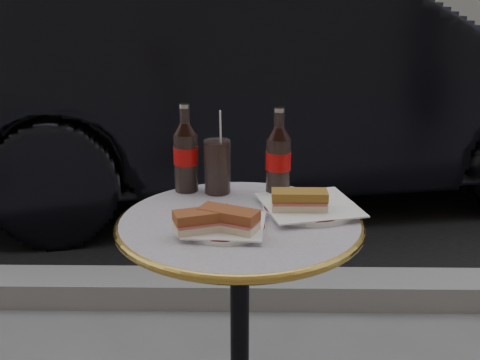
{
  "coord_description": "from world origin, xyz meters",
  "views": [
    {
      "loc": [
        0.02,
        -1.4,
        1.29
      ],
      "look_at": [
        0.0,
        0.05,
        0.82
      ],
      "focal_mm": 45.0,
      "sensor_mm": 36.0,
      "label": 1
    }
  ],
  "objects_px": {
    "bistro_table": "(240,346)",
    "cola_glass": "(217,166)",
    "plate_left": "(225,228)",
    "cola_bottle_right": "(278,153)",
    "parked_car": "(281,80)",
    "plate_right": "(309,208)",
    "cola_bottle_left": "(186,148)"
  },
  "relations": [
    {
      "from": "plate_left",
      "to": "plate_right",
      "type": "bearing_deg",
      "value": 32.2
    },
    {
      "from": "cola_bottle_right",
      "to": "plate_left",
      "type": "bearing_deg",
      "value": -119.58
    },
    {
      "from": "cola_bottle_right",
      "to": "parked_car",
      "type": "distance_m",
      "value": 2.2
    },
    {
      "from": "bistro_table",
      "to": "plate_left",
      "type": "distance_m",
      "value": 0.38
    },
    {
      "from": "plate_left",
      "to": "cola_bottle_left",
      "type": "xyz_separation_m",
      "value": [
        -0.12,
        0.29,
        0.12
      ]
    },
    {
      "from": "plate_right",
      "to": "cola_bottle_left",
      "type": "height_order",
      "value": "cola_bottle_left"
    },
    {
      "from": "cola_bottle_left",
      "to": "cola_bottle_right",
      "type": "height_order",
      "value": "same"
    },
    {
      "from": "plate_right",
      "to": "cola_bottle_right",
      "type": "bearing_deg",
      "value": 126.03
    },
    {
      "from": "cola_glass",
      "to": "cola_bottle_left",
      "type": "bearing_deg",
      "value": 169.32
    },
    {
      "from": "cola_bottle_left",
      "to": "plate_left",
      "type": "bearing_deg",
      "value": -67.43
    },
    {
      "from": "plate_right",
      "to": "cola_bottle_left",
      "type": "bearing_deg",
      "value": 155.26
    },
    {
      "from": "bistro_table",
      "to": "cola_bottle_right",
      "type": "height_order",
      "value": "cola_bottle_right"
    },
    {
      "from": "plate_right",
      "to": "cola_glass",
      "type": "relative_size",
      "value": 1.6
    },
    {
      "from": "plate_left",
      "to": "parked_car",
      "type": "bearing_deg",
      "value": 83.93
    },
    {
      "from": "plate_left",
      "to": "plate_right",
      "type": "relative_size",
      "value": 0.8
    },
    {
      "from": "bistro_table",
      "to": "cola_glass",
      "type": "relative_size",
      "value": 4.79
    },
    {
      "from": "plate_right",
      "to": "cola_bottle_left",
      "type": "distance_m",
      "value": 0.39
    },
    {
      "from": "plate_right",
      "to": "cola_bottle_right",
      "type": "distance_m",
      "value": 0.18
    },
    {
      "from": "bistro_table",
      "to": "cola_glass",
      "type": "bearing_deg",
      "value": 107.77
    },
    {
      "from": "plate_right",
      "to": "cola_bottle_left",
      "type": "xyz_separation_m",
      "value": [
        -0.33,
        0.15,
        0.12
      ]
    },
    {
      "from": "bistro_table",
      "to": "plate_right",
      "type": "bearing_deg",
      "value": 20.45
    },
    {
      "from": "cola_bottle_left",
      "to": "bistro_table",
      "type": "bearing_deg",
      "value": -55.04
    },
    {
      "from": "plate_right",
      "to": "parked_car",
      "type": "xyz_separation_m",
      "value": [
        0.04,
        2.3,
        -0.01
      ]
    },
    {
      "from": "bistro_table",
      "to": "cola_bottle_left",
      "type": "xyz_separation_m",
      "value": [
        -0.15,
        0.22,
        0.49
      ]
    },
    {
      "from": "bistro_table",
      "to": "cola_bottle_left",
      "type": "height_order",
      "value": "cola_bottle_left"
    },
    {
      "from": "plate_left",
      "to": "cola_bottle_right",
      "type": "relative_size",
      "value": 0.79
    },
    {
      "from": "cola_bottle_left",
      "to": "parked_car",
      "type": "relative_size",
      "value": 0.06
    },
    {
      "from": "plate_left",
      "to": "cola_bottle_left",
      "type": "distance_m",
      "value": 0.34
    },
    {
      "from": "cola_bottle_left",
      "to": "plate_right",
      "type": "bearing_deg",
      "value": -24.74
    },
    {
      "from": "plate_left",
      "to": "cola_bottle_right",
      "type": "bearing_deg",
      "value": 60.42
    },
    {
      "from": "cola_bottle_left",
      "to": "cola_bottle_right",
      "type": "xyz_separation_m",
      "value": [
        0.26,
        -0.05,
        -0.0
      ]
    },
    {
      "from": "cola_bottle_right",
      "to": "parked_car",
      "type": "height_order",
      "value": "parked_car"
    }
  ]
}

